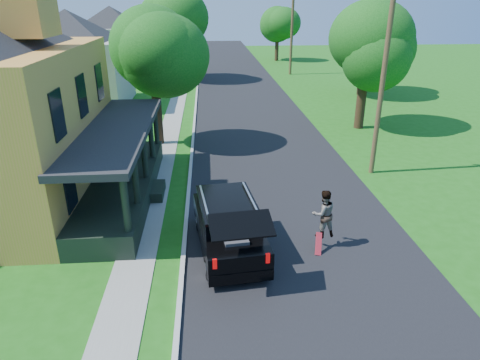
{
  "coord_description": "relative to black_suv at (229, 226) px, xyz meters",
  "views": [
    {
      "loc": [
        -3.1,
        -11.03,
        7.87
      ],
      "look_at": [
        -2.03,
        3.0,
        1.9
      ],
      "focal_mm": 32.0,
      "sensor_mm": 36.0,
      "label": 1
    }
  ],
  "objects": [
    {
      "name": "utility_pole_near",
      "position": [
        7.35,
        6.44,
        3.57
      ],
      "size": [
        1.43,
        0.5,
        8.65
      ],
      "rotation": [
        0.0,
        0.0,
        -0.27
      ],
      "color": "#42331E",
      "rests_on": "ground"
    },
    {
      "name": "skateboard",
      "position": [
        2.99,
        -0.44,
        -0.59
      ],
      "size": [
        0.33,
        0.51,
        0.65
      ],
      "rotation": [
        0.0,
        0.0,
        -0.0
      ],
      "color": "#9F0D19",
      "rests_on": "ground"
    },
    {
      "name": "curb",
      "position": [
        -1.52,
        18.5,
        -0.89
      ],
      "size": [
        0.15,
        120.0,
        0.12
      ],
      "primitive_type": "cube",
      "color": "#ADACA7",
      "rests_on": "ground"
    },
    {
      "name": "neighbor_house_mid",
      "position": [
        -10.97,
        22.5,
        3.3
      ],
      "size": [
        12.78,
        12.78,
        8.3
      ],
      "color": "#A9A596",
      "rests_on": "ground"
    },
    {
      "name": "sidewalk",
      "position": [
        -3.07,
        18.5,
        -0.89
      ],
      "size": [
        1.3,
        120.0,
        0.03
      ],
      "primitive_type": "cube",
      "color": "gray",
      "rests_on": "ground"
    },
    {
      "name": "neighbor_house_far",
      "position": [
        -10.97,
        38.5,
        3.3
      ],
      "size": [
        12.78,
        12.78,
        8.3
      ],
      "color": "#A9A596",
      "rests_on": "ground"
    },
    {
      "name": "tree_right_far",
      "position": [
        9.04,
        47.72,
        3.93
      ],
      "size": [
        5.19,
        4.98,
        7.39
      ],
      "rotation": [
        0.0,
        0.0,
        0.09
      ],
      "color": "black",
      "rests_on": "ground"
    },
    {
      "name": "utility_pole_far",
      "position": [
        8.83,
        36.14,
        5.03
      ],
      "size": [
        1.79,
        0.42,
        11.51
      ],
      "rotation": [
        0.0,
        0.0,
        -0.16
      ],
      "color": "#42331E",
      "rests_on": "ground"
    },
    {
      "name": "ground",
      "position": [
        2.53,
        -1.5,
        -0.89
      ],
      "size": [
        140.0,
        140.0,
        0.0
      ],
      "primitive_type": "plane",
      "color": "#1A5D12",
      "rests_on": "ground"
    },
    {
      "name": "tree_left_far",
      "position": [
        -3.97,
        33.04,
        5.17
      ],
      "size": [
        7.68,
        7.37,
        9.2
      ],
      "rotation": [
        0.0,
        0.0,
        0.43
      ],
      "color": "black",
      "rests_on": "ground"
    },
    {
      "name": "black_suv",
      "position": [
        0.0,
        0.0,
        0.0
      ],
      "size": [
        2.43,
        5.18,
        2.33
      ],
      "rotation": [
        0.0,
        0.0,
        0.11
      ],
      "color": "black",
      "rests_on": "ground"
    },
    {
      "name": "front_walk",
      "position": [
        -6.97,
        4.5,
        -0.89
      ],
      "size": [
        6.5,
        1.2,
        0.03
      ],
      "primitive_type": "cube",
      "color": "gray",
      "rests_on": "ground"
    },
    {
      "name": "tree_right_mid",
      "position": [
        12.96,
        24.76,
        4.38
      ],
      "size": [
        6.95,
        6.74,
        8.18
      ],
      "rotation": [
        0.0,
        0.0,
        0.39
      ],
      "color": "black",
      "rests_on": "ground"
    },
    {
      "name": "street",
      "position": [
        2.53,
        18.5,
        -0.89
      ],
      "size": [
        8.0,
        120.0,
        0.02
      ],
      "primitive_type": "cube",
      "color": "black",
      "rests_on": "ground"
    },
    {
      "name": "tree_right_near",
      "position": [
        9.3,
        14.29,
        4.44
      ],
      "size": [
        5.47,
        5.33,
        8.14
      ],
      "rotation": [
        0.0,
        0.0,
        -0.04
      ],
      "color": "black",
      "rests_on": "ground"
    },
    {
      "name": "skateboarder",
      "position": [
        3.2,
        0.0,
        0.33
      ],
      "size": [
        0.94,
        0.8,
        1.7
      ],
      "rotation": [
        0.0,
        0.0,
        3.35
      ],
      "color": "black",
      "rests_on": "ground"
    },
    {
      "name": "tree_left_mid",
      "position": [
        -3.5,
        11.92,
        4.56
      ],
      "size": [
        6.13,
        6.19,
        8.39
      ],
      "rotation": [
        0.0,
        0.0,
        -0.18
      ],
      "color": "black",
      "rests_on": "ground"
    }
  ]
}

